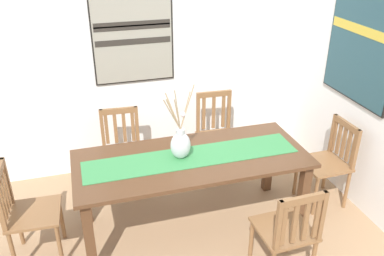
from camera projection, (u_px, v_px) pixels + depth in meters
The scene contains 11 objects.
wall_back at pixel (147, 50), 4.42m from camera, with size 6.40×0.12×2.70m, color white.
dining_table at pixel (192, 167), 3.63m from camera, with size 2.04×0.86×0.76m.
table_runner at pixel (192, 157), 3.58m from camera, with size 1.88×0.36×0.01m, color #388447.
centerpiece_vase at pixel (181, 144), 3.51m from camera, with size 0.29×0.18×0.66m.
chair_0 at pixel (25, 211), 3.35m from camera, with size 0.44×0.44×0.89m.
chair_1 at pixel (288, 231), 3.15m from camera, with size 0.43×0.43×0.89m.
chair_2 at pixel (329, 160), 4.07m from camera, with size 0.43×0.43×0.88m.
chair_3 at pixel (122, 149), 4.28m from camera, with size 0.45×0.45×0.88m.
chair_4 at pixel (216, 134), 4.57m from camera, with size 0.44×0.44×0.93m.
painting_on_back_wall at pixel (133, 34), 4.23m from camera, with size 0.85×0.05×1.04m.
painting_on_side_wall at pixel (361, 48), 3.80m from camera, with size 0.05×0.93×1.03m.
Camera 1 is at (-0.76, -2.42, 2.60)m, focal length 38.39 mm.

